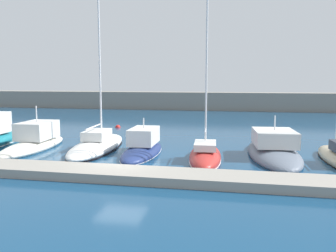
{
  "coord_description": "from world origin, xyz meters",
  "views": [
    {
      "loc": [
        6.13,
        -17.6,
        4.75
      ],
      "look_at": [
        1.48,
        5.4,
        1.68
      ],
      "focal_mm": 37.98,
      "sensor_mm": 36.0,
      "label": 1
    }
  ],
  "objects_px": {
    "motorboat_ivory_third": "(35,141)",
    "sailboat_white_fourth": "(97,145)",
    "motorboat_slate_seventh": "(273,151)",
    "sailboat_red_sixth": "(205,155)",
    "mooring_buoy_red": "(118,127)",
    "motorboat_navy_fifth": "(143,148)"
  },
  "relations": [
    {
      "from": "sailboat_white_fourth",
      "to": "motorboat_slate_seventh",
      "type": "distance_m",
      "value": 11.61
    },
    {
      "from": "motorboat_ivory_third",
      "to": "motorboat_navy_fifth",
      "type": "xyz_separation_m",
      "value": [
        7.75,
        -0.09,
        -0.19
      ]
    },
    {
      "from": "motorboat_navy_fifth",
      "to": "motorboat_slate_seventh",
      "type": "height_order",
      "value": "motorboat_slate_seventh"
    },
    {
      "from": "sailboat_white_fourth",
      "to": "sailboat_red_sixth",
      "type": "xyz_separation_m",
      "value": [
        7.54,
        -1.65,
        -0.05
      ]
    },
    {
      "from": "motorboat_navy_fifth",
      "to": "sailboat_white_fourth",
      "type": "bearing_deg",
      "value": 78.04
    },
    {
      "from": "sailboat_red_sixth",
      "to": "motorboat_slate_seventh",
      "type": "bearing_deg",
      "value": -70.18
    },
    {
      "from": "motorboat_ivory_third",
      "to": "sailboat_red_sixth",
      "type": "height_order",
      "value": "sailboat_red_sixth"
    },
    {
      "from": "motorboat_ivory_third",
      "to": "sailboat_red_sixth",
      "type": "bearing_deg",
      "value": -98.28
    },
    {
      "from": "sailboat_white_fourth",
      "to": "motorboat_navy_fifth",
      "type": "distance_m",
      "value": 3.44
    },
    {
      "from": "motorboat_ivory_third",
      "to": "sailboat_white_fourth",
      "type": "height_order",
      "value": "sailboat_white_fourth"
    },
    {
      "from": "motorboat_navy_fifth",
      "to": "sailboat_red_sixth",
      "type": "relative_size",
      "value": 0.49
    },
    {
      "from": "motorboat_navy_fifth",
      "to": "mooring_buoy_red",
      "type": "distance_m",
      "value": 13.03
    },
    {
      "from": "motorboat_ivory_third",
      "to": "sailboat_white_fourth",
      "type": "distance_m",
      "value": 4.4
    },
    {
      "from": "sailboat_red_sixth",
      "to": "mooring_buoy_red",
      "type": "height_order",
      "value": "sailboat_red_sixth"
    },
    {
      "from": "sailboat_white_fourth",
      "to": "motorboat_slate_seventh",
      "type": "xyz_separation_m",
      "value": [
        11.61,
        0.16,
        0.02
      ]
    },
    {
      "from": "motorboat_slate_seventh",
      "to": "mooring_buoy_red",
      "type": "relative_size",
      "value": 17.31
    },
    {
      "from": "motorboat_ivory_third",
      "to": "motorboat_navy_fifth",
      "type": "height_order",
      "value": "motorboat_ivory_third"
    },
    {
      "from": "motorboat_ivory_third",
      "to": "mooring_buoy_red",
      "type": "relative_size",
      "value": 14.76
    },
    {
      "from": "mooring_buoy_red",
      "to": "motorboat_slate_seventh",
      "type": "bearing_deg",
      "value": -37.8
    },
    {
      "from": "sailboat_white_fourth",
      "to": "sailboat_red_sixth",
      "type": "height_order",
      "value": "sailboat_white_fourth"
    },
    {
      "from": "motorboat_slate_seventh",
      "to": "sailboat_red_sixth",
      "type": "bearing_deg",
      "value": 109.1
    },
    {
      "from": "sailboat_red_sixth",
      "to": "motorboat_ivory_third",
      "type": "bearing_deg",
      "value": 80.49
    }
  ]
}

